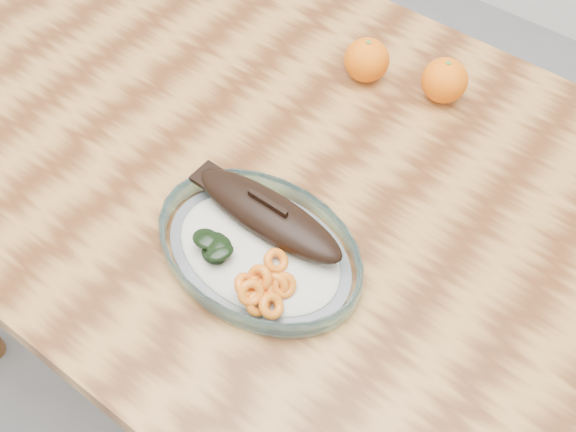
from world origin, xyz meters
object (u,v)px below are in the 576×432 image
(plated_meal, at_px, (259,246))
(orange_right, at_px, (444,80))
(orange_left, at_px, (367,60))
(dining_table, at_px, (260,192))

(plated_meal, bearing_deg, orange_right, 85.36)
(plated_meal, distance_m, orange_left, 0.36)
(orange_left, distance_m, orange_right, 0.12)
(plated_meal, xyz_separation_m, orange_left, (-0.08, 0.36, 0.02))
(dining_table, relative_size, plated_meal, 2.32)
(dining_table, distance_m, orange_right, 0.32)
(orange_left, bearing_deg, plated_meal, -77.79)
(plated_meal, height_order, orange_left, plated_meal)
(plated_meal, distance_m, orange_right, 0.39)
(dining_table, relative_size, orange_left, 17.51)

